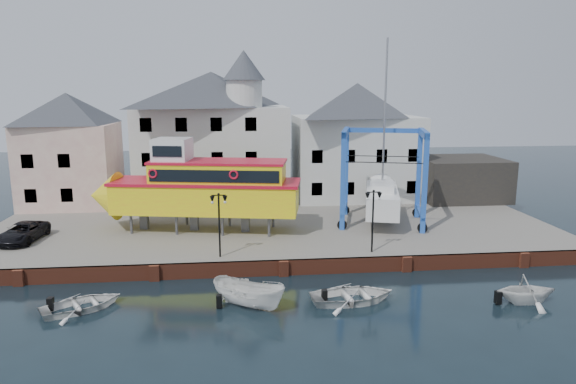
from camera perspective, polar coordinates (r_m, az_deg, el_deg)
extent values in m
plane|color=#17252C|center=(32.93, -0.49, -9.28)|extent=(140.00, 140.00, 0.00)
cube|color=#625C54|center=(43.23, -1.87, -3.54)|extent=(44.00, 22.00, 1.00)
cube|color=brown|center=(32.87, -0.51, -8.40)|extent=(44.00, 0.25, 1.00)
cube|color=brown|center=(35.12, -27.77, -8.44)|extent=(0.60, 0.36, 1.00)
cube|color=brown|center=(32.98, -14.62, -8.71)|extent=(0.60, 0.36, 1.00)
cube|color=brown|center=(32.71, -0.48, -8.50)|extent=(0.60, 0.36, 1.00)
cube|color=brown|center=(34.35, 13.05, -7.82)|extent=(0.60, 0.36, 1.00)
cube|color=brown|center=(37.65, 24.74, -6.88)|extent=(0.60, 0.36, 1.00)
cube|color=#D49B93|center=(51.43, -22.94, 2.79)|extent=(8.00, 7.00, 7.50)
pyramid|color=#35393E|center=(51.00, -23.39, 8.52)|extent=(8.00, 7.00, 2.80)
cube|color=black|center=(49.36, -26.68, -0.38)|extent=(1.00, 0.08, 1.20)
cube|color=black|center=(48.37, -23.36, -0.32)|extent=(1.00, 0.08, 1.20)
cube|color=black|center=(48.90, -26.99, 3.06)|extent=(1.00, 0.08, 1.20)
cube|color=black|center=(47.90, -23.64, 3.20)|extent=(1.00, 0.08, 1.20)
cube|color=silver|center=(49.60, -8.31, 4.16)|extent=(14.00, 8.00, 9.00)
pyramid|color=#35393E|center=(49.23, -8.51, 11.22)|extent=(14.00, 8.00, 3.20)
cube|color=black|center=(46.73, -15.15, -0.16)|extent=(1.00, 0.08, 1.20)
cube|color=black|center=(46.34, -11.49, -0.08)|extent=(1.00, 0.08, 1.20)
cube|color=black|center=(46.14, -7.78, -0.01)|extent=(1.00, 0.08, 1.20)
cube|color=black|center=(46.13, -4.05, 0.07)|extent=(1.00, 0.08, 1.20)
cube|color=black|center=(46.25, -15.34, 3.49)|extent=(1.00, 0.08, 1.20)
cube|color=black|center=(45.85, -11.63, 3.59)|extent=(1.00, 0.08, 1.20)
cube|color=black|center=(45.65, -7.88, 3.69)|extent=(1.00, 0.08, 1.20)
cube|color=black|center=(45.64, -4.10, 3.76)|extent=(1.00, 0.08, 1.20)
cube|color=black|center=(45.96, -15.54, 7.19)|extent=(1.00, 0.08, 1.20)
cube|color=black|center=(45.55, -11.78, 7.33)|extent=(1.00, 0.08, 1.20)
cube|color=black|center=(45.35, -7.98, 7.44)|extent=(1.00, 0.08, 1.20)
cube|color=black|center=(45.34, -4.16, 7.52)|extent=(1.00, 0.08, 1.20)
cylinder|color=silver|center=(46.79, -4.89, 10.82)|extent=(3.20, 3.20, 2.40)
cone|color=#35393E|center=(46.83, -4.94, 13.88)|extent=(3.80, 3.80, 2.60)
cube|color=silver|center=(51.51, 7.52, 3.89)|extent=(12.00, 8.00, 8.00)
pyramid|color=#35393E|center=(51.09, 7.69, 10.13)|extent=(12.00, 8.00, 3.20)
cube|color=black|center=(47.18, 3.23, 0.33)|extent=(1.00, 0.08, 1.20)
cube|color=black|center=(47.74, 6.79, 0.40)|extent=(1.00, 0.08, 1.20)
cube|color=black|center=(48.48, 10.25, 0.46)|extent=(1.00, 0.08, 1.20)
cube|color=black|center=(49.39, 13.60, 0.53)|extent=(1.00, 0.08, 1.20)
cube|color=black|center=(46.70, 3.27, 3.95)|extent=(1.00, 0.08, 1.20)
cube|color=black|center=(47.27, 6.87, 3.97)|extent=(1.00, 0.08, 1.20)
cube|color=black|center=(48.01, 10.38, 3.98)|extent=(1.00, 0.08, 1.20)
cube|color=black|center=(48.93, 13.76, 3.98)|extent=(1.00, 0.08, 1.20)
cube|color=#262423|center=(53.16, 18.52, 1.44)|extent=(8.00, 7.00, 4.00)
cylinder|color=black|center=(33.04, -7.63, -3.85)|extent=(0.12, 0.12, 4.00)
cube|color=black|center=(32.57, -7.73, -0.36)|extent=(0.90, 0.06, 0.06)
sphere|color=black|center=(32.55, -7.73, -0.24)|extent=(0.16, 0.16, 0.16)
cone|color=black|center=(32.64, -8.42, -0.84)|extent=(0.32, 0.32, 0.45)
sphere|color=white|center=(32.68, -8.41, -1.15)|extent=(0.18, 0.18, 0.18)
cone|color=black|center=(32.61, -7.01, -0.81)|extent=(0.32, 0.32, 0.45)
sphere|color=white|center=(32.65, -7.01, -1.12)|extent=(0.18, 0.18, 0.18)
cylinder|color=black|center=(34.19, 9.39, -3.38)|extent=(0.12, 0.12, 4.00)
cube|color=black|center=(33.74, 9.50, -0.01)|extent=(0.90, 0.06, 0.06)
sphere|color=black|center=(33.72, 9.50, 0.11)|extent=(0.16, 0.16, 0.16)
cone|color=black|center=(33.69, 8.83, -0.47)|extent=(0.32, 0.32, 0.45)
sphere|color=white|center=(33.72, 8.82, -0.77)|extent=(0.18, 0.18, 0.18)
cone|color=black|center=(33.90, 10.14, -0.44)|extent=(0.32, 0.32, 0.45)
sphere|color=white|center=(33.93, 10.13, -0.74)|extent=(0.18, 0.18, 0.18)
cylinder|color=#59595E|center=(40.06, -17.02, -3.41)|extent=(0.23, 0.23, 1.48)
cylinder|color=#59595E|center=(42.56, -15.67, -2.48)|extent=(0.23, 0.23, 1.48)
cylinder|color=#59595E|center=(38.93, -12.28, -3.59)|extent=(0.23, 0.23, 1.48)
cylinder|color=#59595E|center=(41.50, -11.19, -2.62)|extent=(0.23, 0.23, 1.48)
cylinder|color=#59595E|center=(38.09, -7.30, -3.75)|extent=(0.23, 0.23, 1.48)
cylinder|color=#59595E|center=(40.70, -6.50, -2.75)|extent=(0.23, 0.23, 1.48)
cylinder|color=#59595E|center=(37.54, -2.12, -3.89)|extent=(0.23, 0.23, 1.48)
cylinder|color=#59595E|center=(40.19, -1.66, -2.86)|extent=(0.23, 0.23, 1.48)
cube|color=#59595E|center=(41.13, -15.68, -2.96)|extent=(0.67, 0.59, 1.48)
cube|color=#59595E|center=(39.95, -10.36, -3.13)|extent=(0.67, 0.59, 1.48)
cube|color=#59595E|center=(39.13, -4.76, -3.29)|extent=(0.67, 0.59, 1.48)
cube|color=#FCF711|center=(39.30, -9.06, -0.60)|extent=(14.25, 6.19, 2.17)
cone|color=#FCF711|center=(41.89, -19.74, -0.39)|extent=(2.81, 4.08, 3.75)
cube|color=red|center=(39.07, -9.12, 1.10)|extent=(14.57, 6.40, 0.22)
cube|color=#FCF711|center=(38.73, -7.73, 2.08)|extent=(10.30, 5.09, 1.58)
cube|color=black|center=(37.08, -8.29, 1.73)|extent=(9.32, 1.78, 0.89)
cube|color=black|center=(40.37, -7.22, 2.54)|extent=(9.32, 1.78, 0.89)
cube|color=red|center=(38.60, -7.77, 3.37)|extent=(10.52, 5.22, 0.18)
cube|color=white|center=(39.38, -12.72, 4.54)|extent=(2.99, 2.99, 1.79)
cube|color=black|center=(38.13, -13.31, 4.41)|extent=(2.13, 0.45, 0.79)
torus|color=red|center=(38.24, -14.81, 1.99)|extent=(0.70, 0.26, 0.69)
torus|color=red|center=(36.71, -6.06, 1.93)|extent=(0.70, 0.26, 0.69)
cube|color=blue|center=(38.99, 6.13, 1.12)|extent=(0.46, 0.46, 7.45)
cylinder|color=black|center=(39.72, 6.03, -3.64)|extent=(0.79, 0.45, 0.74)
cube|color=blue|center=(43.86, 6.47, 2.26)|extent=(0.46, 0.46, 7.45)
cylinder|color=black|center=(44.51, 6.38, -2.01)|extent=(0.79, 0.45, 0.74)
cube|color=blue|center=(39.16, 14.95, 0.85)|extent=(0.46, 0.46, 7.45)
cylinder|color=black|center=(39.88, 14.70, -3.89)|extent=(0.79, 0.45, 0.74)
cube|color=blue|center=(44.01, 14.32, 2.00)|extent=(0.46, 0.46, 7.45)
cylinder|color=black|center=(44.66, 14.11, -2.24)|extent=(0.79, 0.45, 0.74)
cube|color=blue|center=(40.98, 6.42, 6.61)|extent=(1.73, 5.24, 0.52)
cube|color=blue|center=(41.95, 6.23, -1.86)|extent=(1.62, 5.21, 0.22)
cube|color=blue|center=(41.15, 14.86, 6.32)|extent=(1.73, 5.24, 0.52)
cube|color=blue|center=(42.11, 14.43, -2.11)|extent=(1.62, 5.21, 0.22)
cube|color=blue|center=(43.42, 10.57, 6.75)|extent=(6.27, 2.01, 0.37)
cube|color=white|center=(41.73, 10.38, -0.85)|extent=(4.42, 8.34, 1.70)
cone|color=white|center=(46.37, 10.27, 0.37)|extent=(2.80, 2.28, 2.45)
cube|color=#59595E|center=(42.00, 10.32, -2.49)|extent=(0.74, 1.92, 0.74)
cube|color=white|center=(40.98, 10.45, 0.59)|extent=(2.47, 3.52, 0.64)
cylinder|color=#99999E|center=(41.40, 10.70, 8.41)|extent=(0.20, 0.20, 11.71)
cube|color=black|center=(39.28, 10.61, 3.22)|extent=(5.62, 1.61, 0.05)
cube|color=black|center=(43.08, 10.49, 3.93)|extent=(5.62, 1.61, 0.05)
imported|color=black|center=(41.03, -27.38, -3.99)|extent=(2.61, 4.89, 1.31)
imported|color=white|center=(28.62, -4.35, -12.60)|extent=(4.62, 3.85, 1.72)
imported|color=white|center=(29.41, 7.19, -11.98)|extent=(5.06, 3.87, 0.98)
imported|color=white|center=(31.83, 24.84, -11.13)|extent=(3.36, 2.92, 1.74)
imported|color=white|center=(30.29, -21.89, -12.04)|extent=(5.07, 4.62, 0.86)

